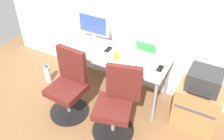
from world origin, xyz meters
TOP-DOWN VIEW (x-y plane):
  - ground_plane at (0.00, 0.00)m, footprint 5.28×5.28m
  - back_wall at (0.00, 0.38)m, footprint 4.40×0.04m
  - desk at (0.00, 0.00)m, footprint 1.54×0.60m
  - office_chair_left at (-0.35, -0.60)m, footprint 0.54×0.54m
  - office_chair_right at (0.36, -0.60)m, footprint 0.54×0.54m
  - side_cabinet at (1.21, 0.01)m, footprint 0.54×0.46m
  - printer at (1.21, 0.01)m, footprint 0.38×0.40m
  - water_bottle_on_floor at (-1.05, -0.27)m, footprint 0.09×0.09m
  - desktop_monitor at (-0.42, 0.16)m, footprint 0.48×0.18m
  - open_laptop at (0.39, 0.10)m, footprint 0.31×0.29m
  - keyboard_by_monitor at (-0.41, -0.05)m, footprint 0.34×0.12m
  - keyboard_by_laptop at (0.36, -0.21)m, footprint 0.34×0.12m
  - mouse_by_monitor at (-0.69, -0.23)m, footprint 0.06×0.10m
  - mouse_by_laptop at (-0.59, -0.23)m, footprint 0.06×0.10m
  - coffee_mug at (0.09, -0.10)m, footprint 0.08×0.08m
  - pen_cup at (0.23, 0.24)m, footprint 0.07×0.07m
  - phone_near_monitor at (-0.11, 0.05)m, footprint 0.07×0.14m
  - phone_near_laptop at (0.68, -0.03)m, footprint 0.07×0.14m

SIDE VIEW (x-z plane):
  - ground_plane at x=0.00m, z-range 0.00..0.00m
  - water_bottle_on_floor at x=-1.05m, z-range -0.01..0.30m
  - side_cabinet at x=1.21m, z-range 0.00..0.59m
  - office_chair_left at x=-0.35m, z-range -0.05..0.89m
  - office_chair_right at x=0.36m, z-range -0.05..0.89m
  - desk at x=0.00m, z-range 0.28..0.99m
  - printer at x=1.21m, z-range 0.59..0.83m
  - phone_near_monitor at x=-0.11m, z-range 0.71..0.72m
  - phone_near_laptop at x=0.68m, z-range 0.71..0.72m
  - keyboard_by_monitor at x=-0.41m, z-range 0.71..0.72m
  - keyboard_by_laptop at x=0.36m, z-range 0.71..0.72m
  - mouse_by_monitor at x=-0.69m, z-range 0.71..0.74m
  - mouse_by_laptop at x=-0.59m, z-range 0.71..0.74m
  - coffee_mug at x=0.09m, z-range 0.71..0.80m
  - pen_cup at x=0.23m, z-range 0.71..0.81m
  - open_laptop at x=0.39m, z-range 0.65..0.87m
  - desktop_monitor at x=-0.42m, z-range 0.74..1.17m
  - back_wall at x=0.00m, z-range 0.00..2.60m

